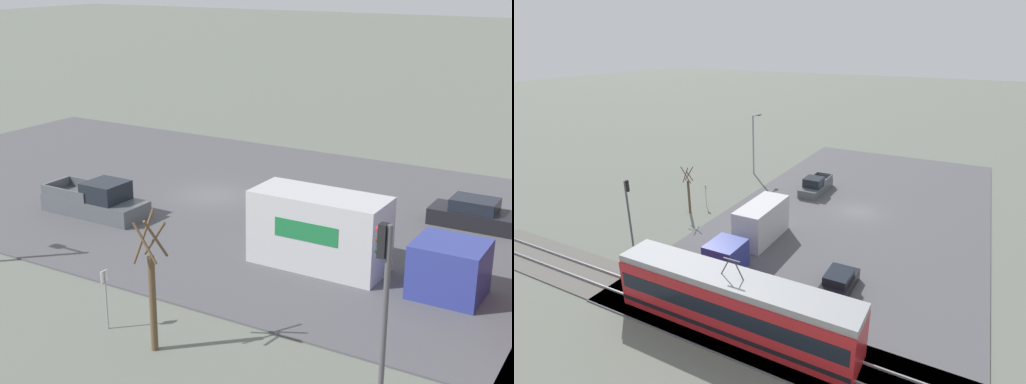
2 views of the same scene
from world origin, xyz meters
TOP-DOWN VIEW (x-y plane):
  - ground_plane at (0.00, 0.00)m, footprint 320.00×320.00m
  - road_surface at (0.00, 0.00)m, footprint 23.85×45.35m
  - box_truck at (5.81, 10.85)m, footprint 2.51×9.86m
  - pickup_truck at (5.81, -3.23)m, footprint 2.09×5.73m
  - sedan_car_0 at (-2.54, 13.88)m, footprint 1.89×4.23m
  - traffic_light_pole at (14.65, 15.73)m, footprint 0.28×0.47m
  - street_tree at (14.91, 7.87)m, footprint 1.15×0.95m
  - no_parking_sign at (14.62, 5.51)m, footprint 0.32×0.08m

SIDE VIEW (x-z plane):
  - ground_plane at x=0.00m, z-range 0.00..0.00m
  - road_surface at x=0.00m, z-range 0.00..0.08m
  - sedan_car_0 at x=-2.54m, z-range -0.05..1.38m
  - pickup_truck at x=5.81m, z-range -0.15..1.72m
  - no_parking_sign at x=14.62m, z-range 0.25..2.50m
  - box_truck at x=5.81m, z-range -0.04..3.17m
  - street_tree at x=14.91m, z-range -0.22..4.63m
  - traffic_light_pole at x=14.65m, z-range 0.83..6.74m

